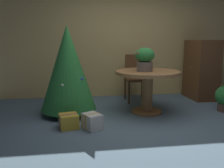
# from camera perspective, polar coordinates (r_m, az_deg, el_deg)

# --- Properties ---
(ground_plane) EXTENTS (6.60, 6.60, 0.00)m
(ground_plane) POSITION_cam_1_polar(r_m,az_deg,el_deg) (3.85, 8.17, -9.85)
(ground_plane) COLOR slate
(back_wall_panel) EXTENTS (6.00, 0.10, 2.60)m
(back_wall_panel) POSITION_cam_1_polar(r_m,az_deg,el_deg) (5.76, 2.22, 10.08)
(back_wall_panel) COLOR tan
(back_wall_panel) RESTS_ON ground_plane
(round_dining_table) EXTENTS (1.17, 1.17, 0.78)m
(round_dining_table) POSITION_cam_1_polar(r_m,az_deg,el_deg) (4.41, 8.42, 0.68)
(round_dining_table) COLOR #9E6B3D
(round_dining_table) RESTS_ON ground_plane
(flower_vase) EXTENTS (0.34, 0.34, 0.42)m
(flower_vase) POSITION_cam_1_polar(r_m,az_deg,el_deg) (4.31, 7.81, 6.05)
(flower_vase) COLOR #665B51
(flower_vase) RESTS_ON round_dining_table
(wooden_chair_far) EXTENTS (0.44, 0.46, 1.02)m
(wooden_chair_far) POSITION_cam_1_polar(r_m,az_deg,el_deg) (5.31, 5.50, 2.07)
(wooden_chair_far) COLOR brown
(wooden_chair_far) RESTS_ON ground_plane
(holiday_tree) EXTENTS (0.99, 0.99, 1.59)m
(holiday_tree) POSITION_cam_1_polar(r_m,az_deg,el_deg) (4.31, -10.46, 3.74)
(holiday_tree) COLOR brown
(holiday_tree) RESTS_ON ground_plane
(gift_box_gold) EXTENTS (0.32, 0.33, 0.21)m
(gift_box_gold) POSITION_cam_1_polar(r_m,az_deg,el_deg) (3.77, -10.24, -8.67)
(gift_box_gold) COLOR gold
(gift_box_gold) RESTS_ON ground_plane
(gift_box_cream) EXTENTS (0.33, 0.36, 0.23)m
(gift_box_cream) POSITION_cam_1_polar(r_m,az_deg,el_deg) (3.68, -4.75, -8.83)
(gift_box_cream) COLOR silver
(gift_box_cream) RESTS_ON ground_plane
(wooden_cabinet) EXTENTS (0.54, 0.79, 1.33)m
(wooden_cabinet) POSITION_cam_1_polar(r_m,az_deg,el_deg) (5.85, 20.46, 3.21)
(wooden_cabinet) COLOR brown
(wooden_cabinet) RESTS_ON ground_plane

